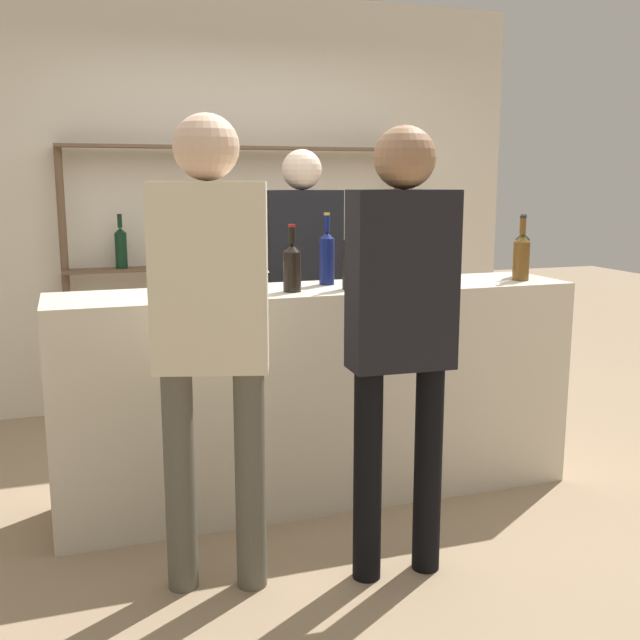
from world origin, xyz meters
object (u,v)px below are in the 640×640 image
counter_bottle_1 (522,253)px  counter_bottle_2 (350,260)px  cork_jar (211,279)px  server_behind_counter (302,274)px  counter_bottle_4 (327,256)px  customer_left (211,316)px  counter_bottle_3 (442,257)px  customer_center (401,315)px  ice_bucket (381,263)px  wine_glass (261,267)px  counter_bottle_5 (521,256)px  counter_bottle_0 (292,266)px

counter_bottle_1 → counter_bottle_2: 1.05m
cork_jar → server_behind_counter: bearing=50.7°
counter_bottle_1 → cork_jar: 1.71m
counter_bottle_4 → customer_left: customer_left is taller
counter_bottle_3 → cork_jar: size_ratio=2.07×
counter_bottle_4 → customer_center: 0.93m
ice_bucket → customer_center: 0.97m
counter_bottle_2 → ice_bucket: size_ratio=1.59×
counter_bottle_4 → customer_left: size_ratio=0.20×
wine_glass → ice_bucket: bearing=2.8°
counter_bottle_2 → server_behind_counter: size_ratio=0.20×
counter_bottle_3 → customer_left: size_ratio=0.17×
customer_center → customer_left: 0.72m
customer_center → ice_bucket: bearing=-16.2°
counter_bottle_2 → counter_bottle_5: 0.95m
cork_jar → wine_glass: bearing=29.4°
counter_bottle_1 → counter_bottle_2: size_ratio=0.97×
ice_bucket → wine_glass: bearing=-177.2°
counter_bottle_4 → server_behind_counter: server_behind_counter is taller
counter_bottle_0 → server_behind_counter: (0.31, 0.83, -0.15)m
counter_bottle_0 → counter_bottle_1: size_ratio=0.94×
counter_bottle_1 → server_behind_counter: 1.24m
counter_bottle_3 → customer_center: bearing=-125.9°
counter_bottle_0 → counter_bottle_5: size_ratio=0.94×
ice_bucket → server_behind_counter: size_ratio=0.12×
wine_glass → counter_bottle_2: bearing=-20.4°
counter_bottle_3 → counter_bottle_2: bearing=-166.3°
customer_left → counter_bottle_3: bearing=-44.9°
counter_bottle_1 → counter_bottle_5: size_ratio=1.00×
counter_bottle_3 → server_behind_counter: server_behind_counter is taller
counter_bottle_3 → counter_bottle_4: counter_bottle_4 is taller
counter_bottle_1 → counter_bottle_3: size_ratio=1.06×
customer_center → server_behind_counter: customer_center is taller
server_behind_counter → counter_bottle_3: bearing=35.5°
counter_bottle_2 → customer_center: size_ratio=0.19×
ice_bucket → customer_center: (-0.31, -0.92, -0.09)m
counter_bottle_3 → ice_bucket: counter_bottle_3 is taller
counter_bottle_2 → cork_jar: counter_bottle_2 is taller
counter_bottle_5 → ice_bucket: counter_bottle_5 is taller
counter_bottle_4 → customer_center: customer_center is taller
counter_bottle_4 → counter_bottle_5: counter_bottle_4 is taller
counter_bottle_3 → wine_glass: 0.95m
counter_bottle_3 → wine_glass: (-0.95, 0.01, -0.02)m
counter_bottle_3 → customer_left: customer_left is taller
wine_glass → counter_bottle_0: bearing=-50.4°
ice_bucket → customer_center: size_ratio=0.12×
counter_bottle_3 → ice_bucket: size_ratio=1.46×
counter_bottle_3 → server_behind_counter: 0.89m
counter_bottle_0 → wine_glass: 0.18m
customer_center → counter_bottle_2: bearing=-3.0°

